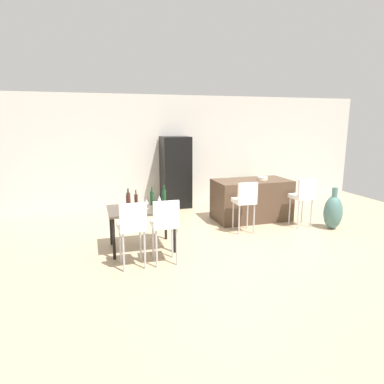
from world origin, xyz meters
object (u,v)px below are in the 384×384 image
Objects in this scene: dining_table at (141,213)px; dining_chair_far at (165,222)px; refrigerator at (176,172)px; potted_plant at (254,187)px; bar_chair_left at (245,199)px; wine_bottle_far at (129,200)px; wine_bottle_end at (136,200)px; floor_vase at (333,212)px; fruit_bowl at (263,178)px; wine_bottle_left at (128,202)px; bar_chair_middle at (303,195)px; wine_glass_near at (159,198)px; wine_bottle_right at (152,198)px; dining_chair_near at (132,224)px; wine_glass_middle at (146,202)px; kitchen_island at (251,200)px; wine_bottle_inner at (164,196)px.

dining_table is 0.81m from dining_chair_far.
refrigerator is 2.35m from potted_plant.
wine_bottle_far reaches higher than bar_chair_left.
floor_vase is at bearing -2.26° from wine_bottle_end.
wine_bottle_end reaches higher than fruit_bowl.
potted_plant is at bearing 36.02° from wine_bottle_left.
potted_plant is (2.29, -0.01, -0.53)m from refrigerator.
bar_chair_middle reaches higher than dining_table.
potted_plant is at bearing 37.46° from dining_table.
wine_bottle_left reaches higher than wine_glass_near.
potted_plant is at bearing 37.42° from wine_bottle_right.
dining_table is 1.08× the size of dining_chair_near.
wine_bottle_end reaches higher than potted_plant.
refrigerator is 2.37m from fruit_bowl.
fruit_bowl reaches higher than wine_glass_middle.
kitchen_island reaches higher than floor_vase.
dining_chair_near is 0.93m from wine_bottle_end.
floor_vase is 1.33× the size of potted_plant.
bar_chair_left is at bearing 180.00° from bar_chair_middle.
bar_chair_middle is at bearing 1.85° from wine_bottle_far.
wine_bottle_left reaches higher than bar_chair_middle.
wine_bottle_far is (-0.42, -0.03, 0.00)m from wine_bottle_right.
kitchen_island is at bearing 32.50° from dining_chair_near.
wine_bottle_inner is (-2.21, -0.80, 0.41)m from kitchen_island.
wine_bottle_left reaches higher than potted_plant.
refrigerator is at bearing 66.09° from dining_chair_near.
wine_bottle_inner is 1.00× the size of wine_bottle_far.
wine_glass_middle is (-0.17, 0.71, 0.17)m from dining_chair_far.
bar_chair_left is 0.92× the size of dining_table.
wine_glass_near reaches higher than dining_table.
bar_chair_middle is at bearing -0.00° from bar_chair_left.
wine_bottle_left is 1.05× the size of wine_bottle_far.
dining_chair_near is 0.93m from wine_bottle_far.
wine_bottle_inner reaches higher than floor_vase.
wine_bottle_right is 3.82m from floor_vase.
wine_glass_middle is 3.95m from floor_vase.
dining_chair_far is 0.93m from wine_glass_near.
wine_bottle_left is at bearing -175.66° from bar_chair_middle.
kitchen_island is 1.04m from bar_chair_left.
wine_bottle_right is 0.43m from wine_bottle_far.
wine_bottle_inner reaches higher than dining_chair_near.
wine_bottle_right reaches higher than potted_plant.
dining_chair_near is 1.19× the size of floor_vase.
dining_chair_far is 0.96m from wine_bottle_end.
wine_bottle_right is at bearing 59.14° from wine_glass_middle.
wine_glass_near reaches higher than potted_plant.
bar_chair_middle is 3.40m from wine_glass_middle.
wine_bottle_inner is 1.46× the size of fruit_bowl.
wine_bottle_far is (-0.45, 0.92, 0.18)m from dining_chair_far.
wine_glass_near is at bearing -157.68° from kitchen_island.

